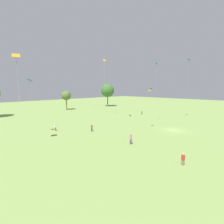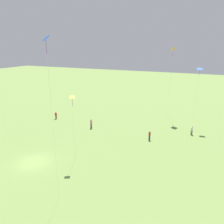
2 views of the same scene
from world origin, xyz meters
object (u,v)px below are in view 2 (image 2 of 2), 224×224
Objects in this scene: person_0 at (91,124)px; person_3 at (150,136)px; kite_7 at (173,51)px; person_1 at (56,115)px; kite_0 at (72,101)px; kite_4 at (47,54)px; person_2 at (192,130)px; kite_3 at (199,71)px.

person_0 is 1.09× the size of person_3.
person_1 is at bearing 0.59° from kite_7.
person_0 is 0.19× the size of kite_0.
kite_4 is (20.45, 7.39, 14.74)m from person_0.
kite_7 is (-15.28, 0.49, 14.28)m from person_3.
person_1 is 0.10× the size of kite_7.
person_2 is at bearing -140.98° from person_1.
kite_4 is (19.58, -5.12, 14.81)m from person_3.
kite_4 reaches higher than person_3.
person_0 is 24.16m from kite_3.
person_0 is 10.63m from person_1.
person_0 is 1.13× the size of person_1.
kite_7 is at bearing 91.10° from person_3.
person_0 is 0.12× the size of kite_7.
kite_0 is 0.56× the size of kite_4.
kite_4 is 35.30m from kite_7.
person_2 is 18.25m from kite_7.
kite_7 is (-4.15, -6.15, 3.62)m from kite_3.
kite_4 reaches higher than person_0.
person_3 is at bearing 154.80° from kite_4.
kite_4 is at bearing -101.72° from person_3.
kite_7 reaches higher than kite_3.
person_1 is 0.14× the size of kite_3.
person_1 is (-1.91, -10.45, -0.12)m from person_0.
kite_7 is at bearing 55.52° from person_2.
kite_4 is at bearing 167.29° from person_0.
person_2 is at bearing -108.13° from person_0.
person_1 is at bearing 47.06° from person_0.
kite_7 is at bearing -74.62° from person_0.
kite_3 is (-8.34, 29.59, 10.72)m from person_1.
person_0 is at bearing -157.20° from person_1.
person_2 is 24.28m from kite_0.
person_2 reaches higher than person_1.
kite_3 reaches higher than person_1.
kite_0 reaches higher than person_2.
kite_7 reaches higher than person_1.
kite_4 is 1.08× the size of kite_7.
person_3 is (2.79, 22.96, 0.06)m from person_1.
person_1 is at bearing 117.96° from person_2.
person_2 is at bearing 43.85° from person_3.
kite_3 is (-10.25, 19.14, 10.59)m from person_0.
person_0 reaches higher than person_2.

